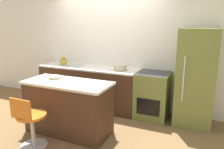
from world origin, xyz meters
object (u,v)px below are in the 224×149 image
oven_range (152,95)px  mixing_bowl (120,67)px  refrigerator (196,78)px  stool_chair (31,124)px  kettle (64,61)px

oven_range → mixing_bowl: size_ratio=3.43×
refrigerator → oven_range: bearing=-179.5°
stool_chair → mixing_bowl: bearing=69.0°
refrigerator → kettle: 2.93m
oven_range → stool_chair: size_ratio=1.10×
stool_chair → mixing_bowl: mixing_bowl is taller
oven_range → refrigerator: bearing=0.5°
stool_chair → refrigerator: bearing=40.4°
kettle → mixing_bowl: kettle is taller
mixing_bowl → kettle: bearing=180.0°
refrigerator → mixing_bowl: bearing=-179.5°
refrigerator → stool_chair: size_ratio=2.13×
kettle → mixing_bowl: (1.43, -0.00, -0.02)m
refrigerator → mixing_bowl: size_ratio=6.65×
kettle → mixing_bowl: size_ratio=0.73×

